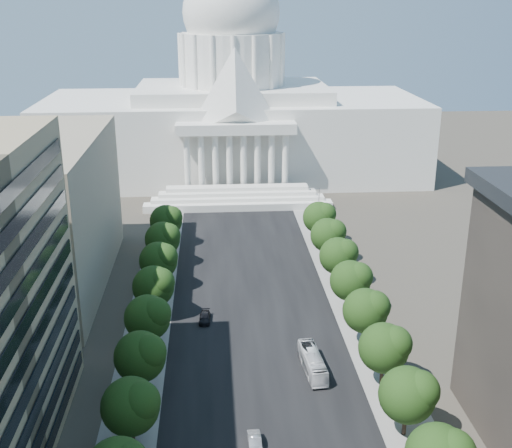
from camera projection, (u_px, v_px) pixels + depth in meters
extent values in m
cube|color=black|center=(251.00, 299.00, 124.49)|extent=(30.00, 260.00, 0.01)
cube|color=gray|center=(152.00, 302.00, 123.25)|extent=(8.00, 260.00, 0.02)
cube|color=gray|center=(347.00, 296.00, 125.73)|extent=(8.00, 260.00, 0.02)
cube|color=white|center=(233.00, 136.00, 209.63)|extent=(120.00, 50.00, 25.00)
cube|color=white|center=(232.00, 91.00, 204.79)|extent=(60.00, 40.00, 4.00)
cube|color=white|center=(236.00, 128.00, 181.57)|extent=(34.00, 8.00, 3.00)
cylinder|color=white|center=(232.00, 59.00, 201.45)|extent=(32.00, 32.00, 16.00)
ellipsoid|color=white|center=(231.00, 12.00, 196.77)|extent=(30.00, 30.00, 27.60)
cube|color=gray|center=(4.00, 215.00, 125.75)|extent=(38.00, 52.00, 30.00)
cylinder|color=#33261C|center=(133.00, 437.00, 83.33)|extent=(0.56, 0.56, 2.94)
sphere|color=black|center=(130.00, 406.00, 81.76)|extent=(7.60, 7.60, 7.60)
sphere|color=black|center=(140.00, 402.00, 80.75)|extent=(5.32, 5.32, 5.32)
cylinder|color=#33261C|center=(142.00, 384.00, 94.61)|extent=(0.56, 0.56, 2.94)
sphere|color=black|center=(140.00, 357.00, 93.04)|extent=(7.60, 7.60, 7.60)
sphere|color=black|center=(148.00, 352.00, 92.04)|extent=(5.32, 5.32, 5.32)
cylinder|color=#33261C|center=(149.00, 343.00, 105.90)|extent=(0.56, 0.56, 2.94)
sphere|color=black|center=(147.00, 318.00, 104.33)|extent=(7.60, 7.60, 7.60)
sphere|color=black|center=(155.00, 313.00, 103.32)|extent=(5.32, 5.32, 5.32)
cylinder|color=#33261C|center=(155.00, 310.00, 117.18)|extent=(0.56, 0.56, 2.94)
sphere|color=black|center=(153.00, 286.00, 115.61)|extent=(7.60, 7.60, 7.60)
sphere|color=black|center=(160.00, 282.00, 114.60)|extent=(5.32, 5.32, 5.32)
cylinder|color=#33261C|center=(160.00, 282.00, 128.46)|extent=(0.56, 0.56, 2.94)
sphere|color=black|center=(158.00, 261.00, 126.89)|extent=(7.60, 7.60, 7.60)
sphere|color=black|center=(165.00, 257.00, 125.88)|extent=(5.32, 5.32, 5.32)
cylinder|color=#33261C|center=(163.00, 259.00, 139.75)|extent=(0.56, 0.56, 2.94)
sphere|color=black|center=(162.00, 239.00, 138.18)|extent=(7.60, 7.60, 7.60)
sphere|color=black|center=(168.00, 235.00, 137.17)|extent=(5.32, 5.32, 5.32)
cylinder|color=#33261C|center=(167.00, 240.00, 151.03)|extent=(0.56, 0.56, 2.94)
sphere|color=black|center=(166.00, 221.00, 149.46)|extent=(7.60, 7.60, 7.60)
sphere|color=black|center=(171.00, 217.00, 148.45)|extent=(5.32, 5.32, 5.32)
cylinder|color=#33261C|center=(404.00, 425.00, 85.68)|extent=(0.56, 0.56, 2.94)
sphere|color=black|center=(407.00, 395.00, 84.11)|extent=(7.60, 7.60, 7.60)
sphere|color=black|center=(420.00, 390.00, 83.10)|extent=(5.32, 5.32, 5.32)
cylinder|color=#33261C|center=(382.00, 375.00, 96.96)|extent=(0.56, 0.56, 2.94)
sphere|color=black|center=(384.00, 348.00, 95.39)|extent=(7.60, 7.60, 7.60)
sphere|color=black|center=(394.00, 343.00, 94.38)|extent=(5.32, 5.32, 5.32)
cylinder|color=#33261C|center=(364.00, 336.00, 108.25)|extent=(0.56, 0.56, 2.94)
sphere|color=black|center=(365.00, 311.00, 106.67)|extent=(7.60, 7.60, 7.60)
sphere|color=black|center=(375.00, 306.00, 105.67)|extent=(5.32, 5.32, 5.32)
cylinder|color=#33261C|center=(349.00, 304.00, 119.53)|extent=(0.56, 0.56, 2.94)
sphere|color=black|center=(350.00, 281.00, 117.96)|extent=(7.60, 7.60, 7.60)
sphere|color=black|center=(359.00, 277.00, 116.95)|extent=(5.32, 5.32, 5.32)
cylinder|color=#33261C|center=(337.00, 277.00, 130.81)|extent=(0.56, 0.56, 2.94)
sphere|color=black|center=(338.00, 256.00, 129.24)|extent=(7.60, 7.60, 7.60)
sphere|color=black|center=(345.00, 252.00, 128.23)|extent=(5.32, 5.32, 5.32)
cylinder|color=#33261C|center=(327.00, 255.00, 142.09)|extent=(0.56, 0.56, 2.94)
sphere|color=black|center=(328.00, 235.00, 140.52)|extent=(7.60, 7.60, 7.60)
sphere|color=black|center=(334.00, 231.00, 139.52)|extent=(5.32, 5.32, 5.32)
cylinder|color=#33261C|center=(318.00, 236.00, 153.38)|extent=(0.56, 0.56, 2.94)
sphere|color=black|center=(319.00, 217.00, 151.81)|extent=(7.60, 7.60, 7.60)
sphere|color=black|center=(325.00, 214.00, 150.80)|extent=(5.32, 5.32, 5.32)
cylinder|color=gray|center=(455.00, 443.00, 71.09)|extent=(2.40, 0.14, 0.14)
sphere|color=gray|center=(445.00, 444.00, 71.05)|extent=(0.44, 0.44, 0.44)
cylinder|color=gray|center=(399.00, 357.00, 96.11)|extent=(0.18, 0.18, 9.00)
cylinder|color=gray|center=(394.00, 332.00, 94.60)|extent=(2.40, 0.14, 0.14)
sphere|color=gray|center=(386.00, 333.00, 94.56)|extent=(0.44, 0.44, 0.44)
cylinder|color=gray|center=(362.00, 286.00, 119.62)|extent=(0.18, 0.18, 9.00)
cylinder|color=gray|center=(357.00, 265.00, 118.10)|extent=(2.40, 0.14, 0.14)
sphere|color=gray|center=(351.00, 266.00, 118.07)|extent=(0.44, 0.44, 0.44)
cylinder|color=gray|center=(337.00, 239.00, 143.13)|extent=(0.18, 0.18, 9.00)
cylinder|color=gray|center=(332.00, 221.00, 141.61)|extent=(2.40, 0.14, 0.14)
sphere|color=gray|center=(327.00, 221.00, 141.57)|extent=(0.44, 0.44, 0.44)
cylinder|color=gray|center=(319.00, 205.00, 166.63)|extent=(0.18, 0.18, 9.00)
cylinder|color=gray|center=(315.00, 189.00, 165.12)|extent=(2.40, 0.14, 0.14)
sphere|color=gray|center=(310.00, 189.00, 165.08)|extent=(0.44, 0.44, 0.44)
imported|color=#9A9CA2|center=(255.00, 443.00, 83.15)|extent=(1.86, 4.90, 1.60)
imported|color=black|center=(205.00, 318.00, 115.91)|extent=(2.24, 4.97, 1.41)
imported|color=silver|center=(313.00, 362.00, 100.19)|extent=(3.41, 11.18, 3.07)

